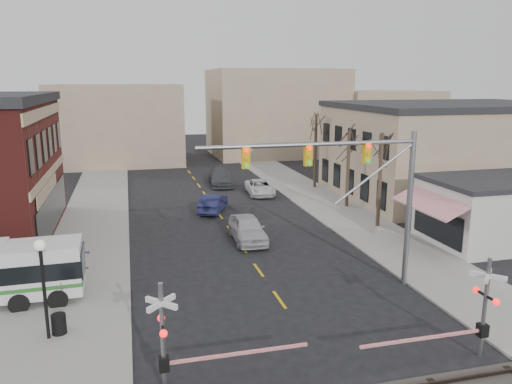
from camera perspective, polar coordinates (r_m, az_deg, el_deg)
ground at (r=23.09m, az=4.18°, el=-14.21°), size 160.00×160.00×0.00m
sidewalk_west at (r=40.93m, az=-17.86°, el=-2.67°), size 5.00×60.00×0.12m
sidewalk_east at (r=43.93m, az=7.67°, el=-1.15°), size 5.00×60.00×0.12m
tan_building at (r=49.21m, az=21.49°, el=4.54°), size 20.30×15.30×8.50m
awning_shop at (r=35.83m, az=25.40°, el=-1.94°), size 9.74×6.20×4.30m
tree_east_a at (r=36.55m, az=13.97°, el=1.32°), size 0.28×0.28×6.75m
tree_east_b at (r=41.99m, az=10.46°, el=2.60°), size 0.28×0.28×6.30m
tree_east_c at (r=49.28m, az=6.81°, el=4.70°), size 0.28×0.28×7.20m
traffic_signal_mast at (r=24.68m, az=11.46°, el=1.57°), size 10.92×0.30×8.00m
rr_crossing_west at (r=17.59m, az=-9.14°, el=-16.21°), size 5.60×1.36×4.00m
rr_crossing_east at (r=20.95m, az=23.73°, el=-12.26°), size 5.60×1.36×4.00m
street_lamp at (r=21.68m, az=-23.26°, el=-8.04°), size 0.44×0.44×4.21m
trash_bin at (r=22.90m, az=-21.60°, el=-13.85°), size 0.60×0.60×0.84m
car_a at (r=33.06m, az=-0.98°, el=-4.20°), size 2.14×5.06×1.71m
car_b at (r=40.51m, az=-4.93°, el=-1.26°), size 3.14×4.74×1.48m
car_c at (r=46.57m, az=0.44°, el=0.53°), size 2.55×5.01×1.36m
car_d at (r=50.94m, az=-3.99°, el=1.73°), size 2.91×5.96×1.67m
pedestrian_near at (r=25.39m, az=-21.15°, el=-10.03°), size 0.63×0.75×1.76m
pedestrian_far at (r=29.47m, az=-19.12°, el=-6.83°), size 1.03×0.99×1.67m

